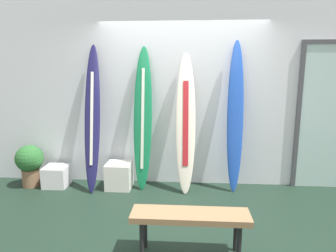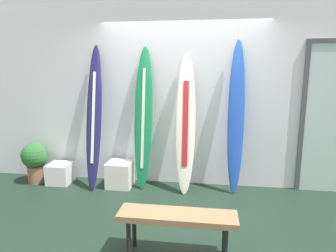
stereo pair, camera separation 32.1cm
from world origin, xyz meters
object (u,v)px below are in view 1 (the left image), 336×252
Objects in this scene: surfboard_ivory at (186,124)px; surfboard_cobalt at (235,117)px; display_block_center at (57,176)px; bench at (190,218)px; glass_door at (335,114)px; surfboard_emerald at (143,119)px; potted_plant at (30,162)px; display_block_left at (119,175)px; surfboard_navy at (92,119)px.

surfboard_ivory is 0.92× the size of surfboard_cobalt.
bench is at bearing -38.10° from display_block_center.
glass_door is at bearing 41.31° from bench.
surfboard_emerald is 2.87m from glass_door.
glass_door is at bearing 3.53° from potted_plant.
surfboard_ivory is 2.48m from potted_plant.
glass_door is (2.22, 0.25, 0.14)m from surfboard_ivory.
surfboard_ivory is 1.29m from display_block_left.
surfboard_cobalt reaches higher than potted_plant.
surfboard_navy is 1.01× the size of surfboard_emerald.
glass_door is at bearing 6.32° from surfboard_ivory.
surfboard_ivory is at bearing 1.84° from surfboard_navy.
surfboard_navy reaches higher than display_block_center.
surfboard_cobalt is 6.12× the size of display_block_center.
surfboard_ivory is 2.17m from display_block_center.
display_block_center is 2.64m from bench.
display_block_left is 3.38m from glass_door.
display_block_left is at bearing -175.32° from glass_door.
display_block_left is (-1.73, -0.08, -0.91)m from surfboard_cobalt.
surfboard_ivory is at bearing -4.92° from surfboard_emerald.
display_block_left is at bearing 0.86° from potted_plant.
surfboard_navy is 0.95m from display_block_left.
surfboard_cobalt is at bearing -172.98° from glass_door.
glass_door is at bearing 3.59° from display_block_center.
display_block_left is at bearing -177.35° from surfboard_cobalt.
potted_plant is at bearing -178.15° from surfboard_cobalt.
glass_door reaches higher than potted_plant.
surfboard_navy is at bearing -172.32° from surfboard_emerald.
surfboard_navy is 1.23m from potted_plant.
glass_door reaches higher than bench.
surfboard_navy is at bearing -175.39° from glass_door.
surfboard_cobalt is 1.94× the size of bench.
display_block_center is (-1.36, -0.07, -0.91)m from surfboard_emerald.
potted_plant is at bearing -176.47° from glass_door.
bench is (0.07, -1.64, -0.61)m from surfboard_ivory.
surfboard_emerald is 0.65m from surfboard_ivory.
display_block_center is (-2.00, -0.02, -0.85)m from surfboard_ivory.
potted_plant is at bearing -176.92° from surfboard_emerald.
surfboard_cobalt is at bearing 2.65° from display_block_left.
glass_door is at bearing 7.02° from surfboard_cobalt.
surfboard_ivory reaches higher than display_block_center.
glass_door is 3.39× the size of potted_plant.
potted_plant is (-3.13, -0.10, -0.73)m from surfboard_cobalt.
surfboard_navy reaches higher than surfboard_ivory.
potted_plant is (-2.40, -0.04, -0.62)m from surfboard_ivory.
surfboard_emerald is 0.97× the size of glass_door.
surfboard_emerald is 1.96m from bench.
glass_door is (1.50, 0.18, 0.03)m from surfboard_cobalt.
potted_plant reaches higher than bench.
display_block_left is (0.37, 0.03, -0.87)m from surfboard_navy.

